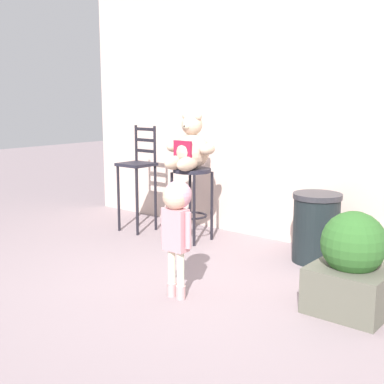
{
  "coord_description": "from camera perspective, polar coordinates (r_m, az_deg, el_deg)",
  "views": [
    {
      "loc": [
        2.56,
        -3.08,
        1.58
      ],
      "look_at": [
        -0.45,
        0.61,
        0.69
      ],
      "focal_mm": 47.42,
      "sensor_mm": 36.0,
      "label": 1
    }
  ],
  "objects": [
    {
      "name": "child_walking",
      "position": [
        3.96,
        -1.75,
        -2.46
      ],
      "size": [
        0.3,
        0.24,
        0.95
      ],
      "rotation": [
        0.0,
        0.0,
        2.9
      ],
      "color": "#C59494",
      "rests_on": "ground_plane"
    },
    {
      "name": "bar_chair_empty",
      "position": [
        6.06,
        -6.07,
        2.27
      ],
      "size": [
        0.37,
        0.37,
        1.25
      ],
      "color": "black",
      "rests_on": "ground_plane"
    },
    {
      "name": "teddy_bear",
      "position": [
        5.51,
        -0.2,
        4.91
      ],
      "size": [
        0.59,
        0.53,
        0.61
      ],
      "color": "tan",
      "rests_on": "bar_stool_with_teddy"
    },
    {
      "name": "trash_bin",
      "position": [
        5.06,
        13.78,
        -3.9
      ],
      "size": [
        0.47,
        0.47,
        0.68
      ],
      "color": "black",
      "rests_on": "ground_plane"
    },
    {
      "name": "building_wall",
      "position": [
        5.63,
        12.43,
        9.83
      ],
      "size": [
        6.17,
        0.3,
        3.06
      ],
      "primitive_type": "cube",
      "color": "beige",
      "rests_on": "ground_plane"
    },
    {
      "name": "ground_plane",
      "position": [
        4.3,
        -0.46,
        -10.98
      ],
      "size": [
        24.0,
        24.0,
        0.0
      ],
      "primitive_type": "plane",
      "color": "gray"
    },
    {
      "name": "planter_with_shrub",
      "position": [
        3.98,
        17.56,
        -7.96
      ],
      "size": [
        0.56,
        0.56,
        0.76
      ],
      "color": "#5A594C",
      "rests_on": "ground_plane"
    },
    {
      "name": "bar_stool_with_teddy",
      "position": [
        5.6,
        0.0,
        0.35
      ],
      "size": [
        0.42,
        0.42,
        0.82
      ],
      "color": "black",
      "rests_on": "ground_plane"
    }
  ]
}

